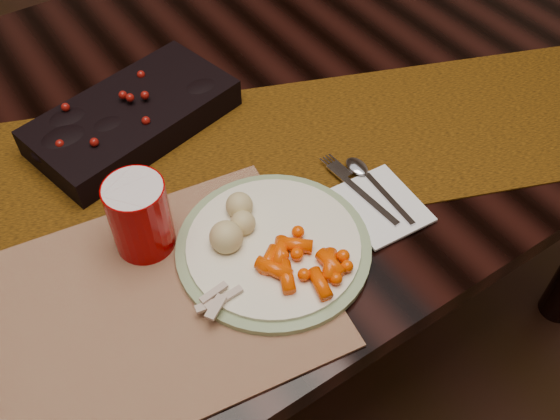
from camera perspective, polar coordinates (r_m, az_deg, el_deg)
floor at (r=1.66m, az=-6.04°, el=-12.10°), size 5.00×5.00×0.00m
dining_table at (r=1.34m, az=-7.32°, el=-4.52°), size 1.80×1.00×0.75m
table_runner at (r=1.01m, az=-3.82°, el=4.96°), size 1.58×0.87×0.00m
centerpiece at (r=1.05m, az=-13.36°, el=8.61°), size 0.36×0.24×0.07m
placemat_main at (r=0.85m, az=-12.47°, el=-8.72°), size 0.52×0.41×0.00m
dinner_plate at (r=0.87m, az=-0.60°, el=-3.36°), size 0.28×0.28×0.02m
baby_carrots at (r=0.83m, az=2.09°, el=-4.90°), size 0.14×0.12×0.02m
mashed_potatoes at (r=0.87m, az=-4.53°, el=-0.57°), size 0.10×0.09×0.05m
turkey_shreds at (r=0.81m, az=-5.65°, el=-7.91°), size 0.06×0.06×0.01m
napkin at (r=0.94m, az=9.15°, el=0.41°), size 0.12×0.14×0.00m
fork at (r=0.94m, az=7.50°, el=1.59°), size 0.03×0.15×0.00m
spoon at (r=0.95m, az=9.01°, el=1.98°), size 0.04×0.15×0.00m
red_cup at (r=0.86m, az=-12.70°, el=-0.56°), size 0.09×0.09×0.11m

